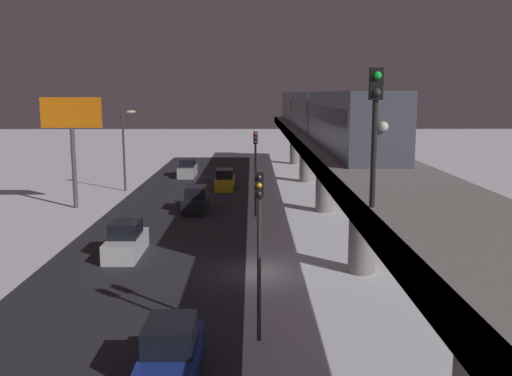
% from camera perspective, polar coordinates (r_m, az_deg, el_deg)
% --- Properties ---
extents(ground_plane, '(240.00, 240.00, 0.00)m').
position_cam_1_polar(ground_plane, '(29.64, -0.59, -8.52)').
color(ground_plane, white).
extents(avenue_asphalt, '(11.00, 106.90, 0.01)m').
position_cam_1_polar(avenue_asphalt, '(30.21, -11.67, -8.37)').
color(avenue_asphalt, '#28282D').
rests_on(avenue_asphalt, ground_plane).
extents(elevated_railway, '(5.00, 106.90, 5.91)m').
position_cam_1_polar(elevated_railway, '(29.01, 10.72, 1.29)').
color(elevated_railway, gray).
rests_on(elevated_railway, ground_plane).
extents(subway_train, '(2.94, 55.47, 3.40)m').
position_cam_1_polar(subway_train, '(52.40, 5.88, 7.85)').
color(subway_train, '#4C5160').
rests_on(subway_train, elevated_railway).
extents(rail_signal, '(0.36, 0.41, 4.00)m').
position_cam_1_polar(rail_signal, '(16.49, 11.97, 7.40)').
color(rail_signal, black).
rests_on(rail_signal, elevated_railway).
extents(sedan_yellow, '(1.91, 4.40, 1.97)m').
position_cam_1_polar(sedan_yellow, '(54.67, -3.17, 0.68)').
color(sedan_yellow, gold).
rests_on(sedan_yellow, ground_plane).
extents(sedan_black, '(1.80, 4.77, 1.97)m').
position_cam_1_polar(sedan_black, '(44.86, -6.08, -1.29)').
color(sedan_black, black).
rests_on(sedan_black, ground_plane).
extents(sedan_white, '(1.80, 4.57, 1.97)m').
position_cam_1_polar(sedan_white, '(33.29, -13.02, -5.31)').
color(sedan_white, silver).
rests_on(sedan_white, ground_plane).
extents(sedan_blue, '(1.80, 4.41, 1.97)m').
position_cam_1_polar(sedan_blue, '(19.24, -8.62, -16.43)').
color(sedan_blue, navy).
rests_on(sedan_blue, ground_plane).
extents(sedan_silver, '(1.80, 4.77, 1.97)m').
position_cam_1_polar(sedan_silver, '(63.59, -6.94, 1.89)').
color(sedan_silver, '#B2B2B7').
rests_on(sedan_silver, ground_plane).
extents(traffic_light_near, '(0.32, 0.44, 6.40)m').
position_cam_1_polar(traffic_light_near, '(20.60, 0.32, -4.49)').
color(traffic_light_near, '#2D2D2D').
rests_on(traffic_light_near, ground_plane).
extents(traffic_light_mid, '(0.32, 0.44, 6.40)m').
position_cam_1_polar(traffic_light_mid, '(42.04, -0.05, 2.72)').
color(traffic_light_mid, '#2D2D2D').
rests_on(traffic_light_mid, ground_plane).
extents(commercial_billboard, '(4.80, 0.36, 8.90)m').
position_cam_1_polar(commercial_billboard, '(47.35, -18.16, 6.21)').
color(commercial_billboard, '#4C4C51').
rests_on(commercial_billboard, ground_plane).
extents(street_lamp_far, '(1.35, 0.44, 7.65)m').
position_cam_1_polar(street_lamp_far, '(54.67, -13.04, 4.71)').
color(street_lamp_far, '#38383D').
rests_on(street_lamp_far, ground_plane).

